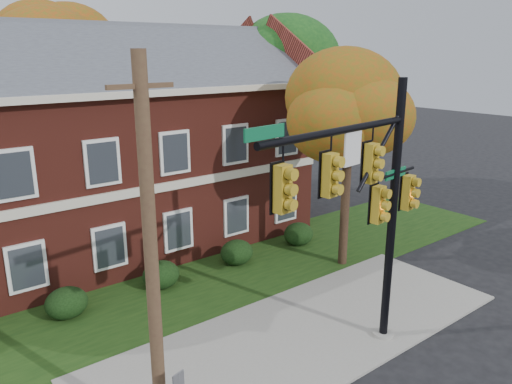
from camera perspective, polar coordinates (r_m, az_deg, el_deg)
ground at (r=15.79m, az=8.20°, el=-17.35°), size 120.00×120.00×0.00m
sidewalk at (r=16.35m, az=5.59°, el=-15.81°), size 14.00×5.00×0.08m
grass_strip at (r=19.81m, az=-4.57°, el=-9.89°), size 30.00×6.00×0.04m
apartment_building at (r=22.59m, az=-17.62°, el=5.89°), size 18.80×8.80×9.74m
hedge_left at (r=18.12m, az=-20.85°, el=-11.76°), size 1.40×1.26×1.05m
hedge_center at (r=19.24m, az=-10.80°, el=-9.28°), size 1.40×1.26×1.05m
hedge_right at (r=20.90m, az=-2.23°, el=-6.91°), size 1.40×1.26×1.05m
hedge_far_right at (r=22.98m, az=4.88°, el=-4.81°), size 1.40×1.26×1.05m
tree_near_right at (r=19.81m, az=11.45°, el=9.93°), size 4.50×4.25×8.58m
tree_right_rear at (r=28.94m, az=3.22°, el=14.85°), size 6.30×5.95×10.62m
tree_far_rear at (r=30.15m, az=-21.34°, el=15.25°), size 6.84×6.46×11.52m
traffic_signal at (r=13.53m, az=12.64°, el=-0.36°), size 7.05×1.17×7.92m
utility_pole at (r=10.53m, az=-11.84°, el=-8.12°), size 1.35×0.29×8.64m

